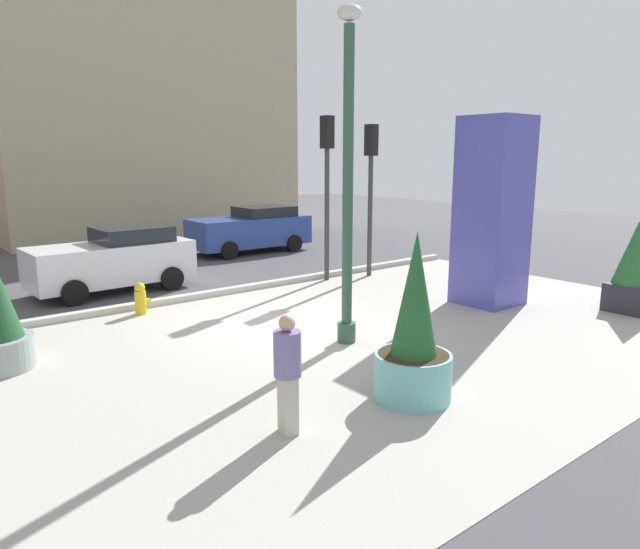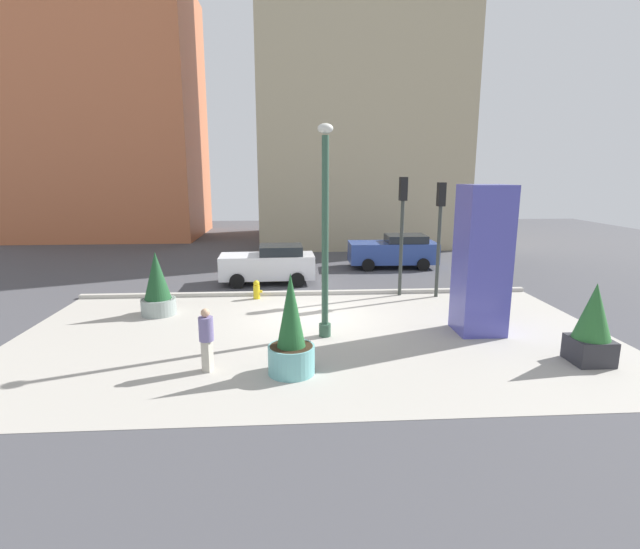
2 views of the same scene
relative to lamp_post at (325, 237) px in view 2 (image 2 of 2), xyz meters
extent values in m
plane|color=#47474C|center=(-0.32, 5.90, -3.02)|extent=(60.00, 60.00, 0.00)
cube|color=#ADA89E|center=(-0.32, -0.10, -3.02)|extent=(18.00, 10.00, 0.02)
cube|color=#B7B2A8|center=(-0.32, 5.02, -2.94)|extent=(18.00, 0.24, 0.16)
cylinder|color=#335642|center=(0.00, 0.00, -2.82)|extent=(0.36, 0.36, 0.40)
cylinder|color=#335642|center=(0.00, 0.00, -0.08)|extent=(0.20, 0.20, 5.88)
ellipsoid|color=silver|center=(0.00, 0.00, 3.04)|extent=(0.44, 0.44, 0.28)
cube|color=#4C4CAD|center=(4.77, 0.11, -0.76)|extent=(1.37, 1.37, 4.52)
cylinder|color=#6BB2B2|center=(-1.03, -2.65, -2.66)|extent=(1.15, 1.15, 0.72)
cylinder|color=#382819|center=(-1.03, -2.65, -2.32)|extent=(1.06, 1.06, 0.04)
cone|color=#235B2D|center=(-1.03, -2.65, -1.39)|extent=(0.70, 0.70, 1.83)
cube|color=#2D2D33|center=(6.72, -2.48, -2.68)|extent=(0.96, 0.96, 0.67)
cylinder|color=#382819|center=(6.72, -2.48, -2.37)|extent=(0.92, 0.92, 0.04)
cone|color=#2D6B33|center=(6.72, -2.48, -1.62)|extent=(0.93, 0.93, 1.46)
cylinder|color=gray|center=(-5.63, 2.64, -2.74)|extent=(1.19, 1.19, 0.57)
cylinder|color=#382819|center=(-5.63, 2.64, -2.47)|extent=(1.09, 1.09, 0.04)
cone|color=#1E4C28|center=(-5.63, 2.64, -1.62)|extent=(0.91, 0.91, 1.65)
cylinder|color=gold|center=(-2.35, 4.52, -2.75)|extent=(0.26, 0.26, 0.55)
sphere|color=gold|center=(-2.35, 4.52, -2.39)|extent=(0.24, 0.24, 0.24)
cylinder|color=gold|center=(-2.18, 4.52, -2.72)|extent=(0.12, 0.10, 0.10)
cylinder|color=#333833|center=(3.39, 4.72, -1.12)|extent=(0.14, 0.14, 3.80)
cube|color=black|center=(3.39, 4.72, 1.23)|extent=(0.28, 0.32, 0.90)
sphere|color=yellow|center=(3.39, 4.89, 0.96)|extent=(0.18, 0.18, 0.18)
cylinder|color=#333833|center=(4.80, 4.39, -1.22)|extent=(0.14, 0.14, 3.60)
cube|color=black|center=(4.80, 4.39, 1.03)|extent=(0.28, 0.32, 0.90)
sphere|color=red|center=(4.80, 4.56, 0.76)|extent=(0.18, 0.18, 0.18)
cube|color=silver|center=(-2.04, 7.24, -2.23)|extent=(4.21, 1.90, 1.03)
cube|color=#1E2328|center=(-1.42, 7.26, -1.52)|extent=(1.92, 1.61, 0.41)
cylinder|color=black|center=(-3.30, 6.31, -2.70)|extent=(0.65, 0.24, 0.64)
cylinder|color=black|center=(-3.36, 8.08, -2.70)|extent=(0.65, 0.24, 0.64)
cylinder|color=black|center=(-0.72, 6.40, -2.70)|extent=(0.65, 0.24, 0.64)
cylinder|color=black|center=(-0.78, 8.16, -2.70)|extent=(0.65, 0.24, 0.64)
cube|color=#2D4793|center=(4.33, 10.46, -2.22)|extent=(4.56, 1.94, 1.06)
cube|color=#1E2328|center=(5.01, 10.45, -1.50)|extent=(2.07, 1.67, 0.38)
cylinder|color=black|center=(2.91, 9.56, -2.70)|extent=(0.64, 0.23, 0.64)
cylinder|color=black|center=(2.94, 11.42, -2.70)|extent=(0.64, 0.23, 0.64)
cylinder|color=black|center=(5.71, 9.51, -2.70)|extent=(0.64, 0.23, 0.64)
cylinder|color=black|center=(5.75, 11.36, -2.70)|extent=(0.64, 0.23, 0.64)
cube|color=#B2AD9E|center=(-3.11, -2.37, -2.62)|extent=(0.26, 0.32, 0.80)
cylinder|color=slate|center=(-3.11, -2.37, -1.92)|extent=(0.44, 0.44, 0.60)
sphere|color=tan|center=(-3.11, -2.37, -1.51)|extent=(0.22, 0.22, 0.22)
cube|color=tan|center=(3.80, 21.62, 11.64)|extent=(13.37, 11.98, 29.33)
cube|color=#C66B42|center=(-14.58, 24.60, 6.02)|extent=(13.31, 9.63, 18.09)
camera|label=1|loc=(-7.19, -8.09, 0.57)|focal=32.27mm
camera|label=2|loc=(-1.04, -13.61, 1.84)|focal=26.57mm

